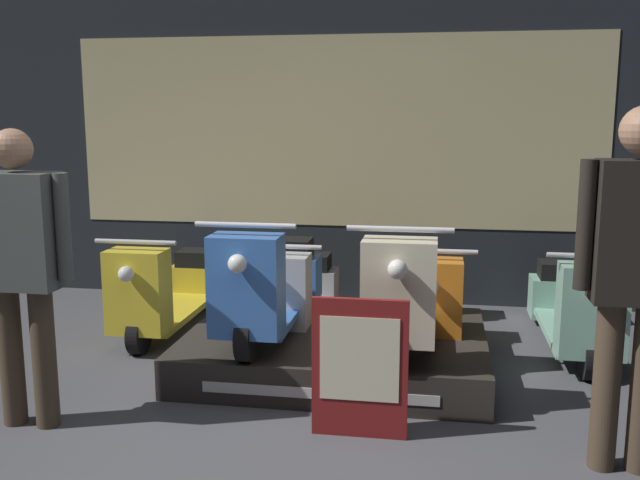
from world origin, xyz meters
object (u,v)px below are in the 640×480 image
(scooter_backrow_0, at_px, (169,291))
(scooter_backrow_3, at_px, (574,308))
(price_sign_board, at_px, (360,368))
(person_left_browsing, at_px, (20,254))
(scooter_display_left, at_px, (270,285))
(scooter_display_right, at_px, (403,291))
(scooter_backrow_1, at_px, (296,296))
(scooter_backrow_2, at_px, (430,302))
(person_right_browsing, at_px, (635,265))

(scooter_backrow_0, height_order, scooter_backrow_3, same)
(scooter_backrow_0, relative_size, price_sign_board, 2.20)
(person_left_browsing, bearing_deg, scooter_backrow_0, 86.59)
(scooter_display_left, distance_m, scooter_display_right, 0.90)
(scooter_display_right, distance_m, scooter_backrow_1, 1.14)
(scooter_display_right, height_order, scooter_backrow_2, scooter_display_right)
(scooter_backrow_0, relative_size, scooter_backrow_1, 1.00)
(scooter_backrow_0, xyz_separation_m, person_right_browsing, (3.01, -1.83, 0.71))
(scooter_display_left, xyz_separation_m, person_right_browsing, (2.02, -1.12, 0.45))
(scooter_backrow_0, height_order, person_right_browsing, person_right_browsing)
(scooter_display_left, relative_size, scooter_backrow_3, 1.00)
(scooter_display_left, bearing_deg, price_sign_board, -53.62)
(scooter_display_right, relative_size, scooter_backrow_2, 1.00)
(person_right_browsing, bearing_deg, scooter_display_left, 150.92)
(scooter_backrow_0, bearing_deg, person_left_browsing, -93.41)
(scooter_backrow_1, bearing_deg, scooter_display_left, -92.90)
(scooter_display_left, xyz_separation_m, price_sign_board, (0.72, -0.97, -0.19))
(scooter_display_left, xyz_separation_m, person_left_browsing, (-1.11, -1.12, 0.40))
(scooter_display_left, relative_size, person_left_browsing, 1.03)
(scooter_backrow_1, xyz_separation_m, scooter_backrow_3, (2.07, 0.00, 0.00))
(scooter_backrow_1, relative_size, scooter_backrow_3, 1.00)
(scooter_backrow_0, relative_size, scooter_backrow_2, 1.00)
(scooter_backrow_2, bearing_deg, person_left_browsing, -139.99)
(scooter_display_left, height_order, scooter_backrow_2, scooter_display_left)
(scooter_backrow_1, distance_m, scooter_backrow_3, 2.07)
(person_right_browsing, height_order, price_sign_board, person_right_browsing)
(scooter_backrow_2, relative_size, scooter_backrow_3, 1.00)
(scooter_display_left, xyz_separation_m, scooter_backrow_2, (1.07, 0.71, -0.25))
(scooter_display_left, bearing_deg, scooter_backrow_1, 87.10)
(scooter_backrow_1, bearing_deg, price_sign_board, -67.93)
(scooter_display_right, relative_size, person_left_browsing, 1.03)
(price_sign_board, bearing_deg, scooter_backrow_0, 135.59)
(scooter_backrow_0, xyz_separation_m, scooter_backrow_2, (2.07, 0.00, 0.00))
(scooter_backrow_1, distance_m, person_right_browsing, 2.79)
(person_left_browsing, relative_size, person_right_browsing, 0.94)
(person_left_browsing, bearing_deg, scooter_backrow_3, 29.64)
(scooter_display_right, height_order, scooter_backrow_0, scooter_display_right)
(scooter_backrow_3, distance_m, price_sign_board, 2.18)
(scooter_display_right, height_order, price_sign_board, scooter_display_right)
(scooter_backrow_3, xyz_separation_m, person_right_browsing, (-0.09, -1.83, 0.71))
(person_left_browsing, distance_m, person_right_browsing, 3.12)
(person_right_browsing, bearing_deg, price_sign_board, 173.54)
(scooter_display_right, bearing_deg, scooter_backrow_1, 140.61)
(scooter_display_left, xyz_separation_m, scooter_backrow_0, (-1.00, 0.71, -0.25))
(scooter_backrow_1, relative_size, person_right_browsing, 0.96)
(scooter_backrow_1, distance_m, price_sign_board, 1.82)
(scooter_backrow_1, height_order, price_sign_board, scooter_backrow_1)
(scooter_display_right, height_order, scooter_backrow_1, scooter_display_right)
(person_left_browsing, distance_m, price_sign_board, 1.92)
(scooter_display_left, relative_size, price_sign_board, 2.20)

